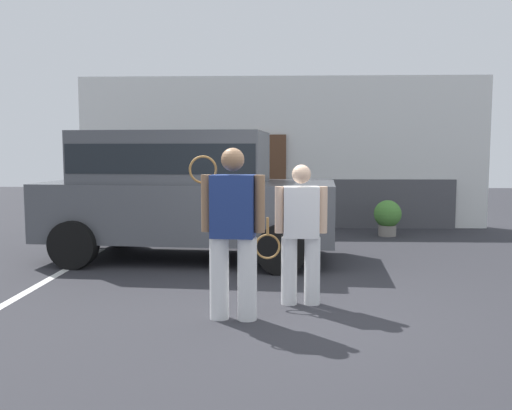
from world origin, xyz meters
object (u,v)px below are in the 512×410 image
at_px(parked_suv, 183,188).
at_px(tennis_player_man, 233,231).
at_px(tennis_player_woman, 300,233).
at_px(potted_plant_by_porch, 388,216).

xyz_separation_m(parked_suv, tennis_player_man, (1.05, -3.22, -0.21)).
xyz_separation_m(tennis_player_man, tennis_player_woman, (0.72, 0.59, -0.11)).
xyz_separation_m(tennis_player_woman, potted_plant_by_porch, (2.00, 5.13, -0.42)).
bearing_deg(parked_suv, potted_plant_by_porch, 38.34).
distance_m(tennis_player_woman, potted_plant_by_porch, 5.52).
bearing_deg(tennis_player_man, potted_plant_by_porch, -110.35).
bearing_deg(potted_plant_by_porch, tennis_player_man, -115.40).
height_order(tennis_player_man, potted_plant_by_porch, tennis_player_man).
bearing_deg(tennis_player_man, tennis_player_woman, -135.48).
distance_m(parked_suv, tennis_player_woman, 3.18).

